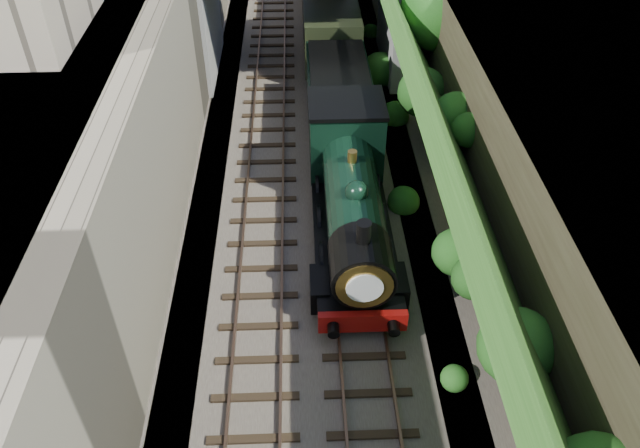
# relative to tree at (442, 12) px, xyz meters

# --- Properties ---
(trackbed) EXTENTS (10.00, 90.00, 0.20)m
(trackbed) POSITION_rel_tree_xyz_m (-5.91, -0.04, -4.55)
(trackbed) COLOR #473F38
(trackbed) RESTS_ON ground
(retaining_wall) EXTENTS (1.00, 90.00, 7.00)m
(retaining_wall) POSITION_rel_tree_xyz_m (-11.41, -0.04, -1.15)
(retaining_wall) COLOR #756B56
(retaining_wall) RESTS_ON ground
(street_plateau_left) EXTENTS (6.00, 90.00, 7.00)m
(street_plateau_left) POSITION_rel_tree_xyz_m (-14.91, -0.04, -1.15)
(street_plateau_left) COLOR #262628
(street_plateau_left) RESTS_ON ground
(street_plateau_right) EXTENTS (8.00, 90.00, 6.25)m
(street_plateau_right) POSITION_rel_tree_xyz_m (3.59, -0.04, -1.52)
(street_plateau_right) COLOR #262628
(street_plateau_right) RESTS_ON ground
(embankment_slope) EXTENTS (4.37, 90.00, 6.36)m
(embankment_slope) POSITION_rel_tree_xyz_m (-0.95, -2.85, -1.96)
(embankment_slope) COLOR #1E4714
(embankment_slope) RESTS_ON ground
(track_left) EXTENTS (2.50, 90.00, 0.20)m
(track_left) POSITION_rel_tree_xyz_m (-7.91, -0.04, -4.40)
(track_left) COLOR black
(track_left) RESTS_ON trackbed
(track_right) EXTENTS (2.50, 90.00, 0.20)m
(track_right) POSITION_rel_tree_xyz_m (-4.71, -0.04, -4.40)
(track_right) COLOR black
(track_right) RESTS_ON trackbed
(tree) EXTENTS (3.60, 3.80, 6.60)m
(tree) POSITION_rel_tree_xyz_m (0.00, 0.00, 0.00)
(tree) COLOR black
(tree) RESTS_ON ground
(locomotive) EXTENTS (3.10, 10.23, 3.83)m
(locomotive) POSITION_rel_tree_xyz_m (-4.71, -9.74, -2.75)
(locomotive) COLOR black
(locomotive) RESTS_ON trackbed
(tender) EXTENTS (2.70, 6.00, 3.05)m
(tender) POSITION_rel_tree_xyz_m (-4.71, -2.38, -3.03)
(tender) COLOR black
(tender) RESTS_ON trackbed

